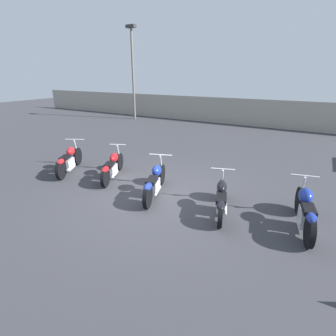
# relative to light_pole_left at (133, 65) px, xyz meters

# --- Properties ---
(ground_plane) EXTENTS (60.00, 60.00, 0.00)m
(ground_plane) POSITION_rel_light_pole_left_xyz_m (8.71, -10.36, -3.86)
(ground_plane) COLOR #38383D
(fence_back) EXTENTS (40.00, 0.04, 1.74)m
(fence_back) POSITION_rel_light_pole_left_xyz_m (8.71, 1.49, -2.99)
(fence_back) COLOR #9E998E
(fence_back) RESTS_ON ground_plane
(light_pole_left) EXTENTS (0.70, 0.35, 6.41)m
(light_pole_left) POSITION_rel_light_pole_left_xyz_m (0.00, 0.00, 0.00)
(light_pole_left) COLOR slate
(light_pole_left) RESTS_ON ground_plane
(motorcycle_slot_0) EXTENTS (1.15, 1.92, 1.02)m
(motorcycle_slot_0) POSITION_rel_light_pole_left_xyz_m (5.02, -10.36, -3.44)
(motorcycle_slot_0) COLOR black
(motorcycle_slot_0) RESTS_ON ground_plane
(motorcycle_slot_1) EXTENTS (1.02, 1.99, 0.97)m
(motorcycle_slot_1) POSITION_rel_light_pole_left_xyz_m (6.72, -10.05, -3.45)
(motorcycle_slot_1) COLOR black
(motorcycle_slot_1) RESTS_ON ground_plane
(motorcycle_slot_2) EXTENTS (0.97, 2.13, 0.99)m
(motorcycle_slot_2) POSITION_rel_light_pole_left_xyz_m (8.63, -10.44, -3.44)
(motorcycle_slot_2) COLOR black
(motorcycle_slot_2) RESTS_ON ground_plane
(motorcycle_slot_3) EXTENTS (0.86, 1.90, 0.93)m
(motorcycle_slot_3) POSITION_rel_light_pole_left_xyz_m (10.57, -10.44, -3.47)
(motorcycle_slot_3) COLOR black
(motorcycle_slot_3) RESTS_ON ground_plane
(motorcycle_slot_4) EXTENTS (0.72, 2.05, 1.04)m
(motorcycle_slot_4) POSITION_rel_light_pole_left_xyz_m (12.39, -10.19, -3.40)
(motorcycle_slot_4) COLOR black
(motorcycle_slot_4) RESTS_ON ground_plane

